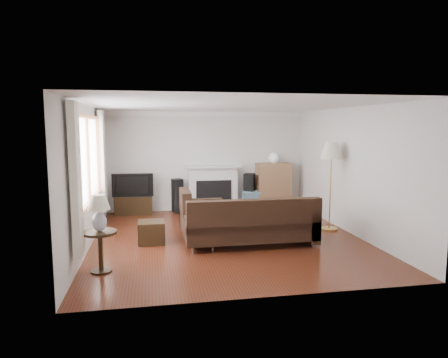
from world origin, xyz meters
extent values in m
cube|color=#502011|center=(0.00, 0.00, 0.00)|extent=(5.10, 5.60, 0.04)
cube|color=white|center=(0.00, 0.00, 2.50)|extent=(5.10, 5.60, 0.04)
cube|color=silver|center=(0.00, 2.75, 1.25)|extent=(5.00, 0.04, 2.50)
cube|color=silver|center=(0.00, -2.75, 1.25)|extent=(5.00, 0.04, 2.50)
cube|color=silver|center=(-2.50, 0.00, 1.25)|extent=(0.04, 5.50, 2.50)
cube|color=silver|center=(2.50, 0.00, 1.25)|extent=(0.04, 5.50, 2.50)
cube|color=brown|center=(-2.45, -0.20, 1.55)|extent=(0.12, 2.74, 1.54)
cube|color=white|center=(-2.40, -1.72, 1.40)|extent=(0.10, 0.35, 2.10)
cube|color=white|center=(-2.40, 1.32, 1.40)|extent=(0.10, 0.35, 2.10)
cube|color=white|center=(0.15, 2.64, 0.57)|extent=(1.40, 0.26, 1.15)
cube|color=black|center=(-1.85, 2.50, 0.22)|extent=(0.90, 0.40, 0.45)
imported|color=black|center=(-1.85, 2.50, 0.73)|extent=(0.97, 0.13, 0.56)
cube|color=black|center=(-0.77, 2.55, 0.42)|extent=(0.30, 0.33, 0.83)
cube|color=black|center=(1.06, 2.53, 0.47)|extent=(0.36, 0.38, 0.93)
cube|color=#946845|center=(1.70, 2.51, 0.59)|extent=(0.87, 0.41, 1.19)
sphere|color=white|center=(1.70, 2.51, 1.32)|extent=(0.27, 0.27, 0.27)
cube|color=black|center=(0.33, -0.48, 0.41)|extent=(2.55, 1.87, 0.83)
cube|color=olive|center=(0.25, 0.90, 0.22)|extent=(1.20, 0.74, 0.45)
cube|color=black|center=(-1.42, -0.08, 0.20)|extent=(0.48, 0.48, 0.40)
cube|color=#BE9242|center=(2.20, 0.23, 0.91)|extent=(0.53, 0.53, 1.81)
cube|color=black|center=(-2.15, -1.47, 0.31)|extent=(0.49, 0.49, 0.61)
cube|color=silver|center=(-2.15, -1.47, 0.87)|extent=(0.32, 0.32, 0.52)
camera|label=1|loc=(-1.39, -7.32, 2.10)|focal=32.00mm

